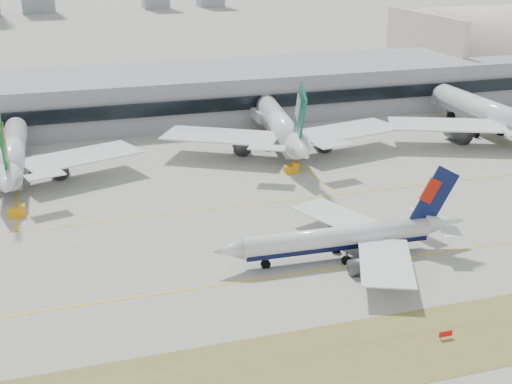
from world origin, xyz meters
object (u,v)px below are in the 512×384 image
object	(u,v)px
terminal	(153,95)
widebody_china_air	(492,115)
widebody_cathay	(281,127)
widebody_eva	(13,155)
taxiing_airliner	(346,238)

from	to	relation	value
terminal	widebody_china_air	bearing A→B (deg)	-30.35
widebody_cathay	terminal	bearing A→B (deg)	39.48
terminal	widebody_eva	bearing A→B (deg)	-130.98
widebody_eva	terminal	xyz separation A→B (m)	(43.20, 49.74, 1.50)
widebody_china_air	terminal	distance (m)	105.28
widebody_eva	widebody_cathay	world-z (taller)	widebody_cathay
widebody_cathay	widebody_china_air	size ratio (longest dim) A/B	0.95
widebody_cathay	terminal	size ratio (longest dim) A/B	0.24
widebody_eva	widebody_cathay	distance (m)	70.73
widebody_eva	widebody_china_air	size ratio (longest dim) A/B	0.90
widebody_cathay	terminal	world-z (taller)	widebody_cathay
widebody_cathay	widebody_china_air	world-z (taller)	widebody_china_air
taxiing_airliner	widebody_cathay	distance (m)	70.82
taxiing_airliner	widebody_eva	xyz separation A→B (m)	(-58.42, 66.59, 1.99)
widebody_eva	terminal	size ratio (longest dim) A/B	0.23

